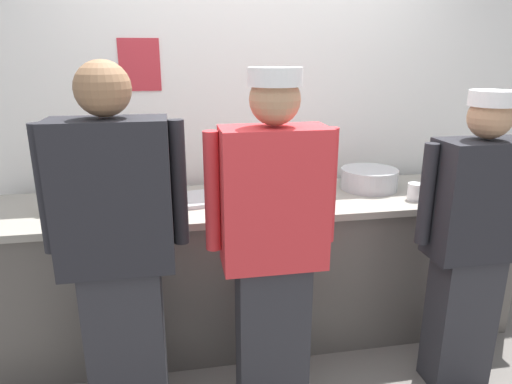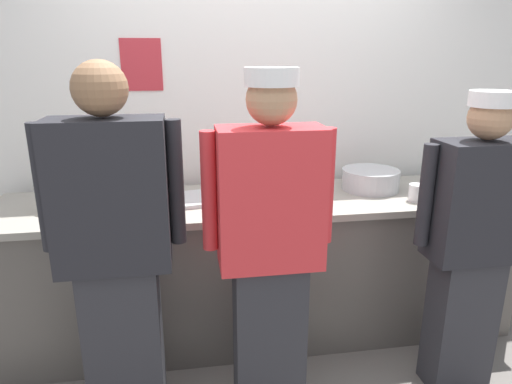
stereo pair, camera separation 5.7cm
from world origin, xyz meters
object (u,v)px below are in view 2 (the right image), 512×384
(squeeze_bottle_secondary, at_px, (133,181))
(ramekin_green_sauce, at_px, (94,212))
(ramekin_red_sauce, at_px, (298,204))
(chef_center, at_px, (270,244))
(chef_near_left, at_px, (116,249))
(ramekin_orange_sauce, at_px, (448,182))
(chef_far_right, at_px, (472,241))
(deli_cup, at_px, (416,193))
(mixing_bowl_steel, at_px, (370,180))
(sheet_tray, at_px, (199,199))
(plate_stack_front, at_px, (307,186))
(chefs_knife, at_px, (456,194))
(squeeze_bottle_primary, at_px, (50,194))
(plate_stack_rear, at_px, (100,198))

(squeeze_bottle_secondary, bearing_deg, ramekin_green_sauce, -116.31)
(squeeze_bottle_secondary, relative_size, ramekin_red_sauce, 2.36)
(chef_center, xyz_separation_m, ramekin_green_sauce, (-0.87, 0.52, 0.02))
(chef_near_left, xyz_separation_m, ramekin_orange_sauce, (2.06, 0.76, 0.01))
(chef_far_right, bearing_deg, squeeze_bottle_secondary, 153.74)
(deli_cup, bearing_deg, chef_center, -153.30)
(mixing_bowl_steel, relative_size, sheet_tray, 0.81)
(squeeze_bottle_secondary, distance_m, ramekin_red_sauce, 1.03)
(ramekin_green_sauce, bearing_deg, plate_stack_front, 10.90)
(chef_far_right, bearing_deg, chef_center, -179.28)
(plate_stack_front, distance_m, chefs_knife, 0.93)
(chefs_knife, bearing_deg, chef_near_left, -164.88)
(chef_far_right, height_order, sheet_tray, chef_far_right)
(squeeze_bottle_secondary, bearing_deg, sheet_tray, -22.95)
(squeeze_bottle_primary, relative_size, ramekin_green_sauce, 2.23)
(plate_stack_front, bearing_deg, squeeze_bottle_secondary, 174.02)
(mixing_bowl_steel, distance_m, ramekin_orange_sauce, 0.56)
(sheet_tray, bearing_deg, chef_center, -66.77)
(chef_near_left, distance_m, chef_far_right, 1.74)
(mixing_bowl_steel, distance_m, deli_cup, 0.32)
(chef_far_right, distance_m, plate_stack_rear, 2.04)
(sheet_tray, xyz_separation_m, squeeze_bottle_secondary, (-0.39, 0.17, 0.08))
(plate_stack_rear, relative_size, squeeze_bottle_secondary, 1.09)
(mixing_bowl_steel, relative_size, ramekin_red_sauce, 4.37)
(ramekin_red_sauce, relative_size, deli_cup, 0.82)
(mixing_bowl_steel, bearing_deg, deli_cup, -57.52)
(plate_stack_front, relative_size, plate_stack_rear, 1.11)
(chef_near_left, relative_size, chef_center, 1.02)
(sheet_tray, height_order, squeeze_bottle_primary, squeeze_bottle_primary)
(squeeze_bottle_primary, distance_m, squeeze_bottle_secondary, 0.48)
(squeeze_bottle_secondary, relative_size, deli_cup, 1.92)
(plate_stack_front, height_order, squeeze_bottle_secondary, squeeze_bottle_secondary)
(ramekin_red_sauce, xyz_separation_m, chefs_knife, (1.04, 0.09, -0.02))
(squeeze_bottle_primary, bearing_deg, sheet_tray, 5.07)
(chefs_knife, bearing_deg, chef_far_right, -114.23)
(mixing_bowl_steel, relative_size, ramekin_orange_sauce, 4.34)
(plate_stack_rear, xyz_separation_m, ramekin_green_sauce, (-0.00, -0.21, -0.01))
(sheet_tray, bearing_deg, ramekin_green_sauce, -161.79)
(plate_stack_rear, xyz_separation_m, squeeze_bottle_primary, (-0.24, -0.09, 0.07))
(sheet_tray, distance_m, deli_cup, 1.30)
(ramekin_red_sauce, bearing_deg, ramekin_green_sauce, 178.14)
(mixing_bowl_steel, xyz_separation_m, ramekin_orange_sauce, (0.56, 0.02, -0.04))
(deli_cup, bearing_deg, ramekin_green_sauce, 179.28)
(plate_stack_front, relative_size, ramekin_green_sauce, 2.50)
(ramekin_green_sauce, relative_size, chefs_knife, 0.34)
(chef_center, xyz_separation_m, squeeze_bottle_primary, (-1.11, 0.63, 0.10))
(chef_center, xyz_separation_m, chef_far_right, (1.04, 0.01, -0.06))
(chef_far_right, height_order, chefs_knife, chef_far_right)
(chef_far_right, bearing_deg, chefs_knife, 65.77)
(plate_stack_rear, xyz_separation_m, ramekin_orange_sauce, (2.24, 0.06, -0.01))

